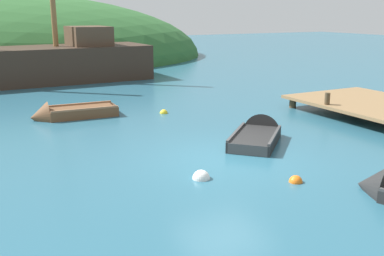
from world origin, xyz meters
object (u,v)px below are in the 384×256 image
(rowboat_near_dock, at_px, (258,137))
(sailing_ship, at_px, (20,70))
(rowboat_outer_left, at_px, (69,114))
(buoy_orange, at_px, (296,182))
(buoy_white, at_px, (201,179))
(buoy_yellow, at_px, (164,113))

(rowboat_near_dock, bearing_deg, sailing_ship, 63.75)
(rowboat_outer_left, xyz_separation_m, buoy_orange, (3.21, -9.32, -0.13))
(sailing_ship, xyz_separation_m, buoy_white, (1.74, -17.81, -0.75))
(sailing_ship, height_order, buoy_white, sailing_ship)
(rowboat_outer_left, relative_size, buoy_white, 7.54)
(rowboat_near_dock, distance_m, buoy_orange, 3.68)
(rowboat_near_dock, relative_size, buoy_white, 6.83)
(rowboat_near_dock, relative_size, buoy_yellow, 9.42)
(rowboat_outer_left, bearing_deg, rowboat_near_dock, 131.14)
(buoy_yellow, bearing_deg, rowboat_outer_left, 164.28)
(sailing_ship, xyz_separation_m, rowboat_near_dock, (5.00, -15.65, -0.65))
(rowboat_outer_left, distance_m, buoy_orange, 9.85)
(sailing_ship, bearing_deg, buoy_white, 94.66)
(sailing_ship, relative_size, rowboat_near_dock, 5.90)
(buoy_white, xyz_separation_m, buoy_orange, (1.88, -1.25, 0.00))
(rowboat_outer_left, xyz_separation_m, buoy_white, (1.33, -8.07, -0.13))
(buoy_yellow, distance_m, buoy_white, 7.41)
(rowboat_near_dock, relative_size, buoy_orange, 9.07)
(rowboat_near_dock, height_order, buoy_yellow, rowboat_near_dock)
(sailing_ship, height_order, rowboat_near_dock, sailing_ship)
(buoy_yellow, xyz_separation_m, buoy_white, (-2.20, -7.07, 0.00))
(rowboat_outer_left, distance_m, rowboat_near_dock, 7.47)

